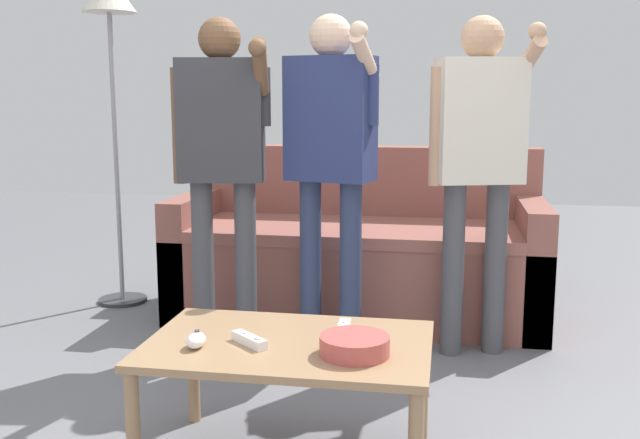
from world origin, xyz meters
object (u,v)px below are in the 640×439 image
Objects in this scene: snack_bowl at (355,345)px; coffee_table at (289,357)px; player_right at (479,146)px; game_remote_nunchuk at (196,340)px; player_center at (330,144)px; floor_lamp at (110,24)px; couch at (358,256)px; player_left at (222,145)px; game_remote_wand_far at (343,329)px; game_remote_wand_near at (249,340)px.

coffee_table is at bearing 158.94° from snack_bowl.
player_right reaches higher than coffee_table.
game_remote_nunchuk is 0.06× the size of player_center.
snack_bowl is 0.49m from game_remote_nunchuk.
coffee_table is at bearing -51.10° from floor_lamp.
couch is at bearing 84.90° from player_center.
player_center reaches higher than player_left.
player_right is 9.59× the size of game_remote_wand_far.
floor_lamp is at bearing -178.66° from couch.
player_left is 11.09× the size of game_remote_wand_near.
player_right is 1.29m from game_remote_wand_far.
couch is 2.18× the size of coffee_table.
game_remote_wand_far is at bearing 108.16° from snack_bowl.
couch reaches higher than snack_bowl.
player_center is (0.23, 1.22, 0.53)m from game_remote_nunchuk.
player_right is (1.16, 0.14, 0.00)m from player_left.
player_right is at bearing -14.60° from floor_lamp.
floor_lamp is 1.23m from player_left.
player_left is at bearing -172.71° from player_center.
couch is 0.91m from player_center.
floor_lamp is 1.58m from player_center.
game_remote_nunchuk is 0.55× the size of game_remote_wand_far.
player_center is at bearing 79.46° from game_remote_nunchuk.
player_left is 1.17m from player_right.
coffee_table is 0.20m from game_remote_wand_far.
snack_bowl is 2.66m from floor_lamp.
game_remote_wand_near is (-0.34, 0.03, -0.01)m from snack_bowl.
coffee_table is 0.14m from game_remote_wand_near.
player_left reaches higher than game_remote_wand_near.
player_center is (1.33, -0.60, -0.61)m from floor_lamp.
player_center is at bearing 102.63° from snack_bowl.
snack_bowl is 0.20m from game_remote_wand_far.
player_center is at bearing 101.56° from game_remote_wand_far.
game_remote_wand_near is at bearing -94.05° from couch.
player_left is 0.99× the size of player_center.
couch is at bearing 96.61° from snack_bowl.
player_right reaches higher than game_remote_wand_far.
game_remote_wand_near is at bearing -120.67° from player_right.
player_center is 1.01× the size of player_right.
floor_lamp is at bearing 141.71° from player_left.
player_right is 1.54m from game_remote_wand_near.
player_center is (-0.04, 1.11, 0.61)m from coffee_table.
floor_lamp is 2.15m from player_right.
game_remote_wand_near is (1.26, -1.76, -1.15)m from floor_lamp.
snack_bowl is 1.43m from player_right.
player_center is at bearing 86.52° from game_remote_wand_near.
couch is 1.65m from game_remote_wand_far.
player_center reaches higher than coffee_table.
player_left is at bearing 123.98° from snack_bowl.
player_center is (0.49, 0.06, 0.01)m from player_left.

